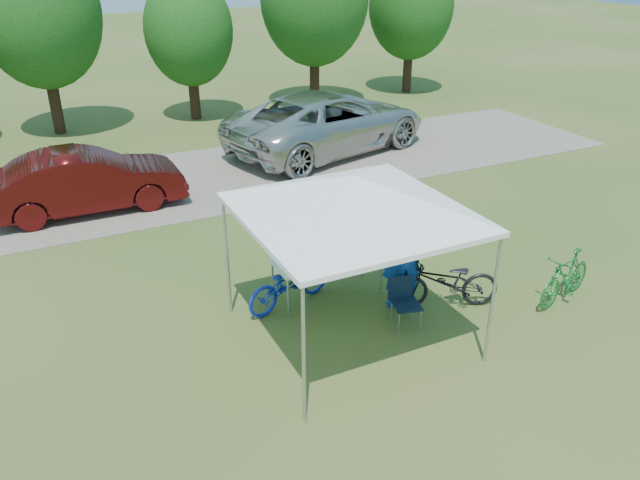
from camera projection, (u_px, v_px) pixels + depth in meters
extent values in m
plane|color=#2D5119|center=(350.00, 335.00, 10.06)|extent=(100.00, 100.00, 0.00)
cube|color=gray|center=(206.00, 179.00, 16.51)|extent=(24.00, 5.00, 0.02)
cylinder|color=#A5A5AA|center=(304.00, 357.00, 7.79)|extent=(0.05, 0.05, 2.10)
cylinder|color=#A5A5AA|center=(492.00, 302.00, 8.98)|extent=(0.05, 0.05, 2.10)
cylinder|color=#A5A5AA|center=(227.00, 258.00, 10.22)|extent=(0.05, 0.05, 2.10)
cylinder|color=#A5A5AA|center=(384.00, 224.00, 11.40)|extent=(0.05, 0.05, 2.10)
cube|color=white|center=(353.00, 213.00, 9.12)|extent=(3.15, 3.15, 0.08)
pyramid|color=white|center=(354.00, 175.00, 8.86)|extent=(4.53, 4.53, 0.55)
cylinder|color=#382314|center=(55.00, 102.00, 19.97)|extent=(0.36, 0.36, 2.03)
ellipsoid|color=#144711|center=(38.00, 11.00, 18.76)|extent=(3.71, 3.71, 4.64)
cylinder|color=#382314|center=(194.00, 96.00, 21.68)|extent=(0.36, 0.36, 1.61)
ellipsoid|color=#144711|center=(189.00, 30.00, 20.72)|extent=(2.94, 2.94, 3.68)
cylinder|color=#382314|center=(315.00, 79.00, 23.11)|extent=(0.36, 0.36, 2.10)
cylinder|color=#382314|center=(407.00, 69.00, 25.44)|extent=(0.36, 0.36, 1.82)
ellipsoid|color=#144711|center=(411.00, 5.00, 24.35)|extent=(3.33, 3.33, 4.16)
cube|color=white|center=(327.00, 258.00, 10.83)|extent=(1.91, 0.79, 0.04)
cylinder|color=#A5A5AA|center=(288.00, 298.00, 10.37)|extent=(0.04, 0.04, 0.74)
cylinder|color=#A5A5AA|center=(381.00, 275.00, 11.09)|extent=(0.04, 0.04, 0.74)
cylinder|color=#A5A5AA|center=(273.00, 280.00, 10.92)|extent=(0.04, 0.04, 0.74)
cylinder|color=#A5A5AA|center=(362.00, 259.00, 11.63)|extent=(0.04, 0.04, 0.74)
cube|color=black|center=(407.00, 305.00, 10.14)|extent=(0.50, 0.50, 0.04)
cube|color=black|center=(401.00, 288.00, 10.21)|extent=(0.42, 0.13, 0.42)
cylinder|color=#A5A5AA|center=(402.00, 324.00, 10.00)|extent=(0.02, 0.02, 0.37)
cylinder|color=#A5A5AA|center=(422.00, 319.00, 10.15)|extent=(0.02, 0.02, 0.37)
cylinder|color=#A5A5AA|center=(390.00, 313.00, 10.30)|extent=(0.02, 0.02, 0.37)
cylinder|color=#A5A5AA|center=(409.00, 308.00, 10.45)|extent=(0.02, 0.02, 0.37)
cube|color=white|center=(312.00, 252.00, 10.64)|extent=(0.45, 0.30, 0.30)
cube|color=white|center=(312.00, 243.00, 10.57)|extent=(0.47, 0.32, 0.04)
cylinder|color=gold|center=(346.00, 253.00, 10.90)|extent=(0.07, 0.07, 0.05)
imported|color=navy|center=(402.00, 255.00, 10.45)|extent=(0.81, 0.63, 1.95)
imported|color=#152FB7|center=(289.00, 281.00, 10.71)|extent=(1.83, 1.05, 0.91)
imported|color=#186E2D|center=(566.00, 277.00, 10.84)|extent=(1.59, 0.82, 0.92)
imported|color=black|center=(446.00, 282.00, 10.62)|extent=(1.94, 1.27, 0.96)
imported|color=beige|center=(328.00, 122.00, 18.30)|extent=(6.86, 4.45, 1.76)
imported|color=#470C0B|center=(87.00, 181.00, 14.32)|extent=(4.34, 1.52, 1.43)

